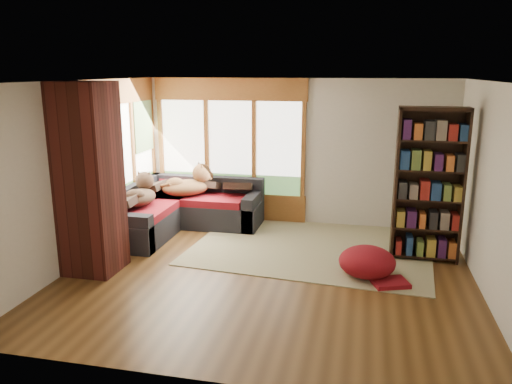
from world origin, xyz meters
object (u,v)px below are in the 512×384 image
at_px(brick_chimney, 89,179).
at_px(area_rug, 312,246).
at_px(pouf, 367,261).
at_px(bookshelf, 429,185).
at_px(dog_brindle, 141,192).
at_px(dog_tan, 189,183).
at_px(sectional_sofa, 178,211).

distance_m(brick_chimney, area_rug, 3.52).
height_order(brick_chimney, pouf, brick_chimney).
height_order(bookshelf, pouf, bookshelf).
bearing_deg(dog_brindle, bookshelf, -95.55).
xyz_separation_m(area_rug, dog_brindle, (-2.87, -0.07, 0.75)).
bearing_deg(pouf, dog_tan, 151.56).
bearing_deg(dog_tan, sectional_sofa, -156.98).
height_order(area_rug, dog_brindle, dog_brindle).
bearing_deg(dog_brindle, dog_tan, -42.07).
bearing_deg(dog_brindle, pouf, -108.43).
distance_m(sectional_sofa, dog_brindle, 0.83).
distance_m(pouf, dog_tan, 3.61).
height_order(sectional_sofa, pouf, sectional_sofa).
bearing_deg(area_rug, brick_chimney, -151.06).
relative_size(sectional_sofa, bookshelf, 0.98).
xyz_separation_m(bookshelf, dog_brindle, (-4.54, 0.10, -0.36)).
height_order(bookshelf, dog_brindle, bookshelf).
xyz_separation_m(area_rug, bookshelf, (1.67, -0.17, 1.11)).
distance_m(bookshelf, dog_tan, 4.06).
height_order(sectional_sofa, bookshelf, bookshelf).
xyz_separation_m(brick_chimney, dog_tan, (0.59, 2.28, -0.52)).
relative_size(pouf, dog_tan, 0.77).
bearing_deg(sectional_sofa, bookshelf, -7.89).
height_order(brick_chimney, sectional_sofa, brick_chimney).
bearing_deg(bookshelf, dog_tan, 167.73).
height_order(sectional_sofa, dog_tan, dog_tan).
height_order(bookshelf, dog_tan, bookshelf).
bearing_deg(bookshelf, sectional_sofa, 171.26).
relative_size(sectional_sofa, dog_tan, 2.21).
xyz_separation_m(brick_chimney, pouf, (3.72, 0.58, -1.08)).
distance_m(sectional_sofa, bookshelf, 4.22).
bearing_deg(bookshelf, pouf, -134.22).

